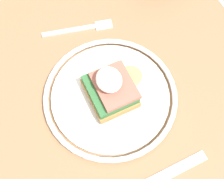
{
  "coord_description": "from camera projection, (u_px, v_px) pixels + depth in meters",
  "views": [
    {
      "loc": [
        0.19,
        -0.1,
        1.3
      ],
      "look_at": [
        -0.03,
        0.0,
        0.78
      ],
      "focal_mm": 50.0,
      "sensor_mm": 36.0,
      "label": 1
    }
  ],
  "objects": [
    {
      "name": "ground_plane",
      "position": [
        114.0,
        175.0,
        1.27
      ],
      "size": [
        6.0,
        6.0,
        0.0
      ],
      "primitive_type": "plane",
      "color": "#9E9993"
    },
    {
      "name": "dining_table",
      "position": [
        115.0,
        129.0,
        0.71
      ],
      "size": [
        1.07,
        0.65,
        0.75
      ],
      "color": "#846042",
      "rests_on": "ground_plane"
    },
    {
      "name": "plate",
      "position": [
        112.0,
        95.0,
        0.6
      ],
      "size": [
        0.26,
        0.26,
        0.02
      ],
      "color": "silver",
      "rests_on": "dining_table"
    },
    {
      "name": "sandwich",
      "position": [
        112.0,
        87.0,
        0.57
      ],
      "size": [
        0.09,
        0.11,
        0.07
      ],
      "color": "#9E703D",
      "rests_on": "plate"
    },
    {
      "name": "fork",
      "position": [
        81.0,
        29.0,
        0.67
      ],
      "size": [
        0.05,
        0.15,
        0.0
      ],
      "color": "silver",
      "rests_on": "dining_table"
    }
  ]
}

